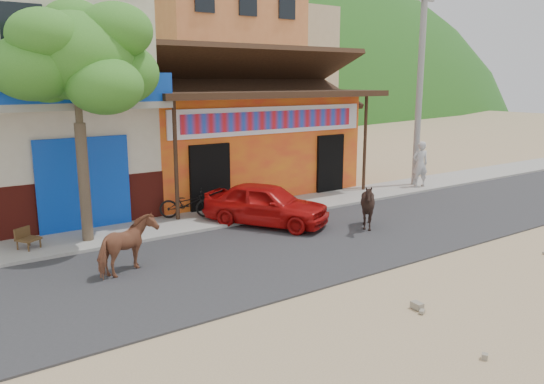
{
  "coord_description": "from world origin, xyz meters",
  "views": [
    {
      "loc": [
        -8.2,
        -7.67,
        4.14
      ],
      "look_at": [
        -0.77,
        3.0,
        1.4
      ],
      "focal_mm": 35.0,
      "sensor_mm": 36.0,
      "label": 1
    }
  ],
  "objects_px": {
    "tree": "(80,123)",
    "cow_tan": "(127,246)",
    "pedestrian": "(420,164)",
    "cafe_chair_right": "(27,229)",
    "scooter": "(187,204)",
    "cow_dark": "(368,206)",
    "red_car": "(266,204)",
    "utility_pole": "(420,81)"
  },
  "relations": [
    {
      "from": "tree",
      "to": "cow_tan",
      "type": "relative_size",
      "value": 4.15
    },
    {
      "from": "cow_tan",
      "to": "pedestrian",
      "type": "xyz_separation_m",
      "value": [
        12.51,
        2.52,
        0.35
      ]
    },
    {
      "from": "cow_tan",
      "to": "cafe_chair_right",
      "type": "xyz_separation_m",
      "value": [
        -1.49,
        2.78,
        -0.05
      ]
    },
    {
      "from": "cow_tan",
      "to": "scooter",
      "type": "height_order",
      "value": "cow_tan"
    },
    {
      "from": "cow_tan",
      "to": "cow_dark",
      "type": "relative_size",
      "value": 1.09
    },
    {
      "from": "red_car",
      "to": "pedestrian",
      "type": "bearing_deg",
      "value": -24.77
    },
    {
      "from": "cow_tan",
      "to": "red_car",
      "type": "height_order",
      "value": "red_car"
    },
    {
      "from": "cow_dark",
      "to": "pedestrian",
      "type": "relative_size",
      "value": 0.76
    },
    {
      "from": "cow_tan",
      "to": "cow_dark",
      "type": "height_order",
      "value": "cow_dark"
    },
    {
      "from": "tree",
      "to": "utility_pole",
      "type": "relative_size",
      "value": 0.75
    },
    {
      "from": "cow_dark",
      "to": "red_car",
      "type": "xyz_separation_m",
      "value": [
        -2.1,
        1.99,
        -0.04
      ]
    },
    {
      "from": "cow_dark",
      "to": "red_car",
      "type": "bearing_deg",
      "value": -137.38
    },
    {
      "from": "scooter",
      "to": "cafe_chair_right",
      "type": "xyz_separation_m",
      "value": [
        -4.5,
        -0.53,
        0.06
      ]
    },
    {
      "from": "utility_pole",
      "to": "red_car",
      "type": "distance_m",
      "value": 8.87
    },
    {
      "from": "cow_tan",
      "to": "scooter",
      "type": "distance_m",
      "value": 4.48
    },
    {
      "from": "cow_dark",
      "to": "cafe_chair_right",
      "type": "height_order",
      "value": "cow_dark"
    },
    {
      "from": "scooter",
      "to": "pedestrian",
      "type": "bearing_deg",
      "value": -65.69
    },
    {
      "from": "utility_pole",
      "to": "cow_dark",
      "type": "xyz_separation_m",
      "value": [
        -5.95,
        -3.37,
        -3.42
      ]
    },
    {
      "from": "utility_pole",
      "to": "cow_dark",
      "type": "height_order",
      "value": "utility_pole"
    },
    {
      "from": "cow_dark",
      "to": "cafe_chair_right",
      "type": "xyz_separation_m",
      "value": [
        -8.25,
        3.24,
        -0.1
      ]
    },
    {
      "from": "scooter",
      "to": "pedestrian",
      "type": "xyz_separation_m",
      "value": [
        9.5,
        -0.79,
        0.45
      ]
    },
    {
      "from": "utility_pole",
      "to": "tree",
      "type": "bearing_deg",
      "value": -179.1
    },
    {
      "from": "tree",
      "to": "scooter",
      "type": "relative_size",
      "value": 3.71
    },
    {
      "from": "cow_dark",
      "to": "scooter",
      "type": "xyz_separation_m",
      "value": [
        -3.75,
        3.77,
        -0.16
      ]
    },
    {
      "from": "red_car",
      "to": "cow_tan",
      "type": "bearing_deg",
      "value": 166.22
    },
    {
      "from": "utility_pole",
      "to": "pedestrian",
      "type": "relative_size",
      "value": 4.57
    },
    {
      "from": "utility_pole",
      "to": "scooter",
      "type": "bearing_deg",
      "value": 177.66
    },
    {
      "from": "utility_pole",
      "to": "cafe_chair_right",
      "type": "height_order",
      "value": "utility_pole"
    },
    {
      "from": "red_car",
      "to": "pedestrian",
      "type": "relative_size",
      "value": 2.08
    },
    {
      "from": "cow_tan",
      "to": "scooter",
      "type": "bearing_deg",
      "value": -70.37
    },
    {
      "from": "cow_dark",
      "to": "pedestrian",
      "type": "xyz_separation_m",
      "value": [
        5.75,
        2.97,
        0.29
      ]
    },
    {
      "from": "cow_tan",
      "to": "cafe_chair_right",
      "type": "height_order",
      "value": "cow_tan"
    },
    {
      "from": "red_car",
      "to": "cafe_chair_right",
      "type": "distance_m",
      "value": 6.28
    },
    {
      "from": "cow_tan",
      "to": "scooter",
      "type": "relative_size",
      "value": 0.89
    },
    {
      "from": "utility_pole",
      "to": "cow_tan",
      "type": "height_order",
      "value": "utility_pole"
    },
    {
      "from": "pedestrian",
      "to": "scooter",
      "type": "bearing_deg",
      "value": 16.69
    },
    {
      "from": "pedestrian",
      "to": "cafe_chair_right",
      "type": "distance_m",
      "value": 14.01
    },
    {
      "from": "cow_dark",
      "to": "pedestrian",
      "type": "bearing_deg",
      "value": 113.32
    },
    {
      "from": "utility_pole",
      "to": "cow_dark",
      "type": "relative_size",
      "value": 6.03
    },
    {
      "from": "utility_pole",
      "to": "red_car",
      "type": "xyz_separation_m",
      "value": [
        -8.05,
        -1.38,
        -3.46
      ]
    },
    {
      "from": "cafe_chair_right",
      "to": "scooter",
      "type": "bearing_deg",
      "value": -25.56
    },
    {
      "from": "utility_pole",
      "to": "scooter",
      "type": "relative_size",
      "value": 4.94
    }
  ]
}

